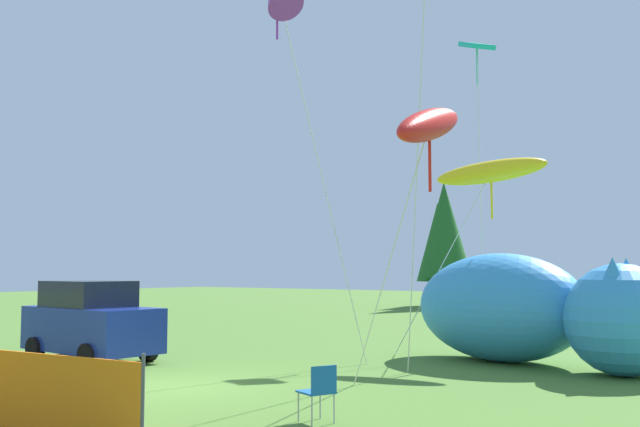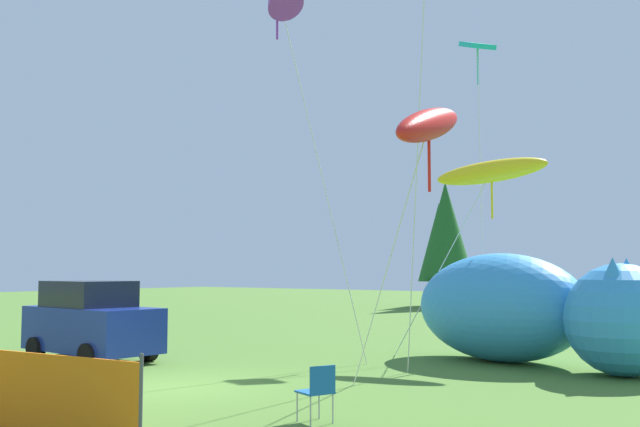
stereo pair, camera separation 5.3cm
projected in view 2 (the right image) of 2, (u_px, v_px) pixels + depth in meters
ground_plane at (169, 388)px, 14.37m from camera, size 120.00×120.00×0.00m
parked_car at (91, 322)px, 18.72m from camera, size 4.16×2.22×2.08m
folding_chair at (318, 388)px, 11.06m from camera, size 0.62×0.62×0.90m
inflatable_cat at (529, 313)px, 17.83m from camera, size 7.19×4.10×2.80m
kite_teal_diamond at (478, 52)px, 23.20m from camera, size 1.87×3.37×9.92m
kite_yellow_hero at (491, 172)px, 19.51m from camera, size 4.07×1.85×5.61m
kite_red_lizard at (429, 125)px, 13.69m from camera, size 2.50×3.13×5.91m
horizon_tree_east at (446, 230)px, 44.18m from camera, size 3.29×3.29×7.84m
horizon_tree_mid at (439, 242)px, 46.59m from camera, size 2.83×2.83×6.75m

